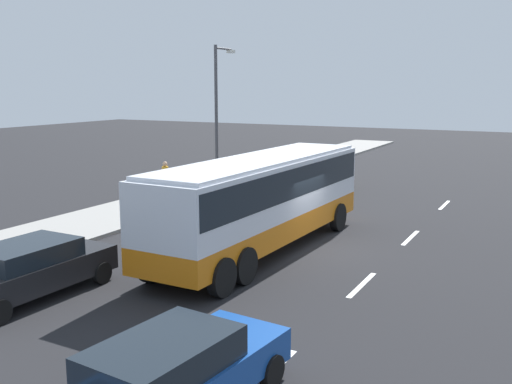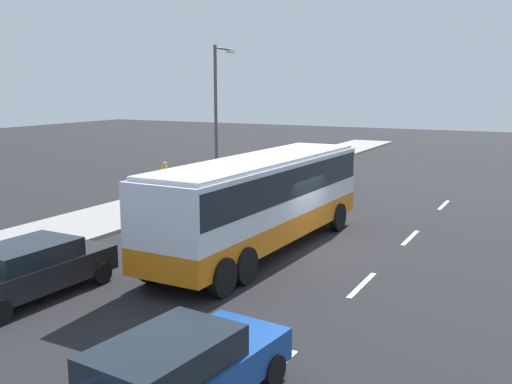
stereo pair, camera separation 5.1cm
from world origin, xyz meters
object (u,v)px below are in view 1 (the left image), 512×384
object	(u,v)px
pedestrian_near_curb	(165,176)
car_yellow_taxi	(314,176)
car_black_sedan	(30,268)
coach_bus	(262,194)
car_blue_saloon	(174,375)
street_lamp	(218,111)

from	to	relation	value
pedestrian_near_curb	car_yellow_taxi	bearing A→B (deg)	97.22
car_black_sedan	car_yellow_taxi	size ratio (longest dim) A/B	1.16
coach_bus	car_black_sedan	world-z (taller)	coach_bus
car_black_sedan	pedestrian_near_curb	world-z (taller)	pedestrian_near_curb
coach_bus	pedestrian_near_curb	size ratio (longest dim) A/B	6.36
coach_bus	pedestrian_near_curb	distance (m)	10.55
car_yellow_taxi	coach_bus	bearing A→B (deg)	-163.59
coach_bus	car_yellow_taxi	distance (m)	12.98
coach_bus	pedestrian_near_curb	xyz separation A→B (m)	(6.11, 8.56, -0.85)
car_blue_saloon	car_black_sedan	world-z (taller)	same
car_blue_saloon	car_yellow_taxi	distance (m)	23.45
car_black_sedan	pedestrian_near_curb	size ratio (longest dim) A/B	2.69
car_black_sedan	street_lamp	xyz separation A→B (m)	(14.84, 3.00, 3.62)
car_yellow_taxi	street_lamp	bearing A→B (deg)	146.03
car_blue_saloon	car_yellow_taxi	size ratio (longest dim) A/B	1.19
pedestrian_near_curb	street_lamp	size ratio (longest dim) A/B	0.24
car_yellow_taxi	street_lamp	distance (m)	6.83
coach_bus	street_lamp	bearing A→B (deg)	41.24
coach_bus	car_black_sedan	bearing A→B (deg)	154.76
car_blue_saloon	car_black_sedan	xyz separation A→B (m)	(3.07, 6.92, 0.01)
car_yellow_taxi	street_lamp	world-z (taller)	street_lamp
coach_bus	pedestrian_near_curb	bearing A→B (deg)	56.25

